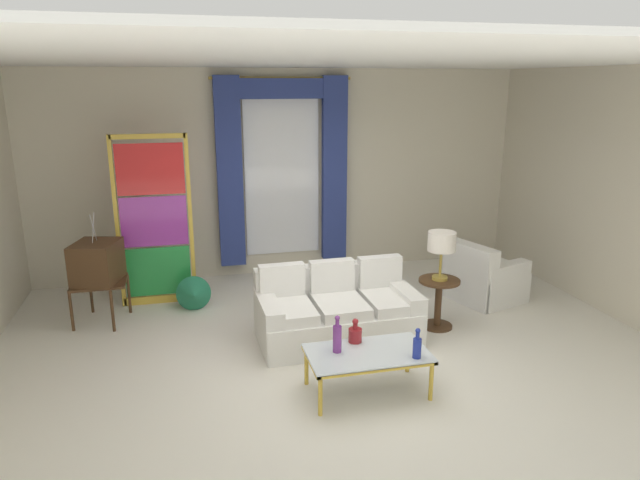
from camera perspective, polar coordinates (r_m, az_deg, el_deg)
ground_plane at (r=6.14m, az=1.70°, el=-11.72°), size 16.00×16.00×0.00m
wall_rear at (r=8.55m, az=-3.76°, el=6.65°), size 8.00×0.12×3.00m
wall_right at (r=7.90m, az=27.08°, el=4.27°), size 0.12×7.00×3.00m
ceiling_slab at (r=6.24m, az=-0.13°, el=17.45°), size 8.00×7.60×0.04m
curtained_window at (r=8.35m, az=-3.74°, el=8.11°), size 2.00×0.17×2.70m
couch_white_long at (r=6.49m, az=1.59°, el=-7.18°), size 1.77×0.95×0.86m
coffee_table at (r=5.39m, az=4.77°, el=-11.43°), size 1.12×0.63×0.41m
bottle_blue_decanter at (r=5.52m, az=3.52°, el=-9.33°), size 0.13×0.13×0.24m
bottle_crystal_tall at (r=5.30m, az=1.73°, el=-9.66°), size 0.08×0.08×0.36m
bottle_amber_squat at (r=5.28m, az=9.66°, el=-10.41°), size 0.08×0.08×0.29m
vintage_tv at (r=7.25m, az=-21.36°, el=-2.27°), size 0.65×0.70×1.35m
armchair_white at (r=7.88m, az=15.92°, el=-3.78°), size 1.02×1.01×0.80m
stained_glass_divider at (r=7.55m, az=-16.18°, el=1.47°), size 0.95×0.05×2.20m
peacock_figurine at (r=7.39m, az=-12.48°, el=-5.38°), size 0.44×0.60×0.50m
round_side_table at (r=6.87m, az=11.73°, el=-5.77°), size 0.48×0.48×0.59m
table_lamp_brass at (r=6.66m, az=12.04°, el=-0.36°), size 0.32×0.32×0.57m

